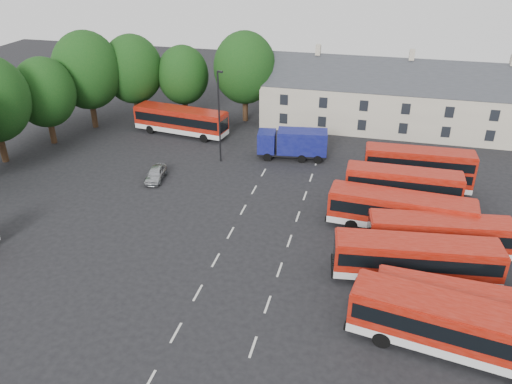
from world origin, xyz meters
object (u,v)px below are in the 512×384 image
box_truck (293,143)px  silver_car (156,174)px  bus_dd_south (402,188)px  lamppost (219,115)px  bus_row_a (457,325)px

box_truck → silver_car: 15.19m
box_truck → bus_dd_south: bearing=-46.1°
box_truck → lamppost: lamppost is taller
silver_car → lamppost: 9.04m
lamppost → silver_car: bearing=-129.7°
silver_car → lamppost: (4.96, 5.98, 4.62)m
bus_row_a → box_truck: bus_row_a is taller
bus_row_a → box_truck: size_ratio=1.62×
bus_row_a → bus_dd_south: bus_dd_south is taller
box_truck → lamppost: size_ratio=0.78×
silver_car → lamppost: bearing=41.1°
bus_row_a → box_truck: (-14.27, 25.82, -0.24)m
silver_car → lamppost: size_ratio=0.40×
bus_row_a → lamppost: bearing=142.7°
bus_row_a → box_truck: bearing=128.5°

